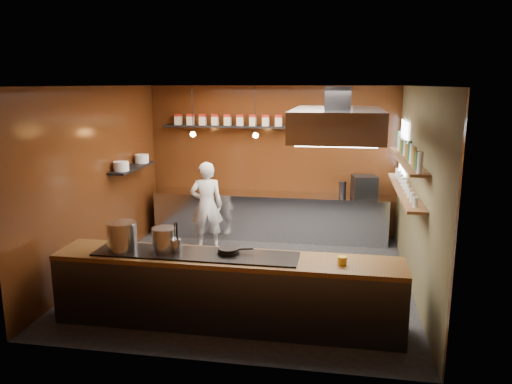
% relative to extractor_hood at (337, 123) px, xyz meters
% --- Properties ---
extents(floor, '(5.00, 5.00, 0.00)m').
position_rel_extractor_hood_xyz_m(floor, '(-1.30, 0.40, -2.51)').
color(floor, black).
rests_on(floor, ground).
extents(back_wall, '(5.00, 0.00, 5.00)m').
position_rel_extractor_hood_xyz_m(back_wall, '(-1.30, 2.90, -1.01)').
color(back_wall, '#351C09').
rests_on(back_wall, ground).
extents(left_wall, '(0.00, 5.00, 5.00)m').
position_rel_extractor_hood_xyz_m(left_wall, '(-3.80, 0.40, -1.01)').
color(left_wall, '#351C09').
rests_on(left_wall, ground).
extents(right_wall, '(0.00, 5.00, 5.00)m').
position_rel_extractor_hood_xyz_m(right_wall, '(1.20, 0.40, -1.01)').
color(right_wall, '#4C482B').
rests_on(right_wall, ground).
extents(ceiling, '(5.00, 5.00, 0.00)m').
position_rel_extractor_hood_xyz_m(ceiling, '(-1.30, 0.40, 0.49)').
color(ceiling, silver).
rests_on(ceiling, back_wall).
extents(window_pane, '(0.00, 1.00, 1.00)m').
position_rel_extractor_hood_xyz_m(window_pane, '(1.15, 2.10, -0.61)').
color(window_pane, white).
rests_on(window_pane, right_wall).
extents(prep_counter, '(4.60, 0.65, 0.90)m').
position_rel_extractor_hood_xyz_m(prep_counter, '(-1.30, 2.57, -2.06)').
color(prep_counter, silver).
rests_on(prep_counter, floor).
extents(pass_counter, '(4.40, 0.72, 0.94)m').
position_rel_extractor_hood_xyz_m(pass_counter, '(-1.30, -1.20, -2.04)').
color(pass_counter, '#38383D').
rests_on(pass_counter, floor).
extents(tin_shelf, '(2.60, 0.26, 0.04)m').
position_rel_extractor_hood_xyz_m(tin_shelf, '(-2.20, 2.76, -0.31)').
color(tin_shelf, black).
rests_on(tin_shelf, back_wall).
extents(plate_shelf, '(0.30, 1.40, 0.04)m').
position_rel_extractor_hood_xyz_m(plate_shelf, '(-3.64, 1.40, -0.96)').
color(plate_shelf, black).
rests_on(plate_shelf, left_wall).
extents(bottle_shelf_upper, '(0.26, 2.80, 0.04)m').
position_rel_extractor_hood_xyz_m(bottle_shelf_upper, '(1.04, 0.70, -0.59)').
color(bottle_shelf_upper, brown).
rests_on(bottle_shelf_upper, right_wall).
extents(bottle_shelf_lower, '(0.26, 2.80, 0.04)m').
position_rel_extractor_hood_xyz_m(bottle_shelf_lower, '(1.04, 0.70, -1.06)').
color(bottle_shelf_lower, brown).
rests_on(bottle_shelf_lower, right_wall).
extents(extractor_hood, '(1.20, 2.00, 0.72)m').
position_rel_extractor_hood_xyz_m(extractor_hood, '(0.00, 0.00, 0.00)').
color(extractor_hood, '#38383D').
rests_on(extractor_hood, ceiling).
extents(pendant_left, '(0.10, 0.10, 0.95)m').
position_rel_extractor_hood_xyz_m(pendant_left, '(-2.70, 2.10, -0.35)').
color(pendant_left, black).
rests_on(pendant_left, ceiling).
extents(pendant_right, '(0.10, 0.10, 0.95)m').
position_rel_extractor_hood_xyz_m(pendant_right, '(-1.50, 2.10, -0.35)').
color(pendant_right, black).
rests_on(pendant_right, ceiling).
extents(storage_tins, '(2.43, 0.13, 0.22)m').
position_rel_extractor_hood_xyz_m(storage_tins, '(-2.05, 2.76, -0.17)').
color(storage_tins, beige).
rests_on(storage_tins, tin_shelf).
extents(plate_stacks, '(0.26, 1.16, 0.16)m').
position_rel_extractor_hood_xyz_m(plate_stacks, '(-3.64, 1.40, -0.86)').
color(plate_stacks, white).
rests_on(plate_stacks, plate_shelf).
extents(bottles, '(0.06, 2.66, 0.24)m').
position_rel_extractor_hood_xyz_m(bottles, '(1.04, 0.70, -0.45)').
color(bottles, silver).
rests_on(bottles, bottle_shelf_upper).
extents(wine_glasses, '(0.07, 2.37, 0.13)m').
position_rel_extractor_hood_xyz_m(wine_glasses, '(1.04, 0.70, -0.97)').
color(wine_glasses, silver).
rests_on(wine_glasses, bottle_shelf_lower).
extents(stockpot_large, '(0.46, 0.46, 0.37)m').
position_rel_extractor_hood_xyz_m(stockpot_large, '(-2.66, -1.24, -1.38)').
color(stockpot_large, '#B9BBC0').
rests_on(stockpot_large, pass_counter).
extents(stockpot_small, '(0.33, 0.33, 0.30)m').
position_rel_extractor_hood_xyz_m(stockpot_small, '(-2.12, -1.16, -1.42)').
color(stockpot_small, silver).
rests_on(stockpot_small, pass_counter).
extents(utensil_crock, '(0.14, 0.14, 0.17)m').
position_rel_extractor_hood_xyz_m(utensil_crock, '(-1.95, -1.21, -1.48)').
color(utensil_crock, '#B0B2B7').
rests_on(utensil_crock, pass_counter).
extents(frying_pan, '(0.45, 0.28, 0.07)m').
position_rel_extractor_hood_xyz_m(frying_pan, '(-1.28, -1.14, -1.53)').
color(frying_pan, black).
rests_on(frying_pan, pass_counter).
extents(butter_jar, '(0.12, 0.12, 0.10)m').
position_rel_extractor_hood_xyz_m(butter_jar, '(0.13, -1.25, -1.54)').
color(butter_jar, yellow).
rests_on(butter_jar, pass_counter).
extents(espresso_machine, '(0.51, 0.50, 0.44)m').
position_rel_extractor_hood_xyz_m(espresso_machine, '(0.52, 2.50, -1.39)').
color(espresso_machine, black).
rests_on(espresso_machine, prep_counter).
extents(chef, '(0.69, 0.55, 1.64)m').
position_rel_extractor_hood_xyz_m(chef, '(-2.36, 1.73, -1.68)').
color(chef, white).
rests_on(chef, floor).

